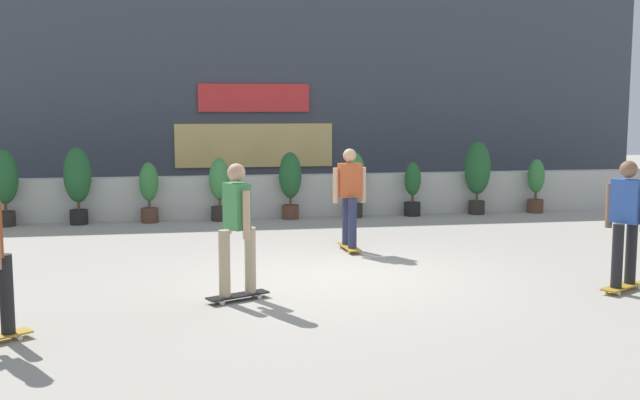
{
  "coord_description": "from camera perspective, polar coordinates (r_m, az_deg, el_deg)",
  "views": [
    {
      "loc": [
        -2.07,
        -10.26,
        2.37
      ],
      "look_at": [
        0.0,
        1.5,
        0.9
      ],
      "focal_mm": 42.46,
      "sensor_mm": 36.0,
      "label": 1
    }
  ],
  "objects": [
    {
      "name": "ground_plane",
      "position": [
        10.73,
        1.39,
        -5.75
      ],
      "size": [
        48.0,
        48.0,
        0.0
      ],
      "primitive_type": "plane",
      "color": "#A8A093"
    },
    {
      "name": "planter_wall",
      "position": [
        16.5,
        -2.7,
        0.33
      ],
      "size": [
        18.0,
        0.4,
        0.9
      ],
      "primitive_type": "cube",
      "color": "beige",
      "rests_on": "ground"
    },
    {
      "name": "building_backdrop",
      "position": [
        20.38,
        -4.2,
        9.48
      ],
      "size": [
        20.0,
        2.08,
        6.5
      ],
      "color": "#424751",
      "rests_on": "ground"
    },
    {
      "name": "potted_plant_0",
      "position": [
        16.28,
        -22.69,
        1.31
      ],
      "size": [
        0.54,
        0.54,
        1.54
      ],
      "color": "#2D2823",
      "rests_on": "ground"
    },
    {
      "name": "potted_plant_1",
      "position": [
        16.03,
        -17.81,
        1.49
      ],
      "size": [
        0.55,
        0.55,
        1.57
      ],
      "color": "black",
      "rests_on": "ground"
    },
    {
      "name": "potted_plant_2",
      "position": [
        15.92,
        -12.77,
        0.74
      ],
      "size": [
        0.39,
        0.39,
        1.25
      ],
      "color": "brown",
      "rests_on": "ground"
    },
    {
      "name": "potted_plant_3",
      "position": [
        15.91,
        -7.59,
        1.06
      ],
      "size": [
        0.42,
        0.42,
        1.32
      ],
      "color": "#2D2823",
      "rests_on": "ground"
    },
    {
      "name": "potted_plant_4",
      "position": [
        16.03,
        -2.26,
        1.46
      ],
      "size": [
        0.48,
        0.48,
        1.42
      ],
      "color": "brown",
      "rests_on": "ground"
    },
    {
      "name": "potted_plant_5",
      "position": [
        16.27,
        2.61,
        1.5
      ],
      "size": [
        0.47,
        0.47,
        1.41
      ],
      "color": "#2D2823",
      "rests_on": "ground"
    },
    {
      "name": "potted_plant_6",
      "position": [
        16.62,
        6.99,
        0.91
      ],
      "size": [
        0.36,
        0.36,
        1.18
      ],
      "color": "black",
      "rests_on": "ground"
    },
    {
      "name": "potted_plant_7",
      "position": [
        17.08,
        11.78,
        2.11
      ],
      "size": [
        0.57,
        0.57,
        1.62
      ],
      "color": "#2D2823",
      "rests_on": "ground"
    },
    {
      "name": "potted_plant_8",
      "position": [
        17.67,
        15.96,
        1.15
      ],
      "size": [
        0.37,
        0.37,
        1.21
      ],
      "color": "brown",
      "rests_on": "ground"
    },
    {
      "name": "skater_mid_plaza",
      "position": [
        12.44,
        2.24,
        0.42
      ],
      "size": [
        0.56,
        0.81,
        1.7
      ],
      "color": "#BF8C26",
      "rests_on": "ground"
    },
    {
      "name": "skater_foreground",
      "position": [
        9.27,
        -6.28,
        -1.9
      ],
      "size": [
        0.81,
        0.52,
        1.7
      ],
      "color": "black",
      "rests_on": "ground"
    },
    {
      "name": "skater_by_wall_left",
      "position": [
        10.45,
        22.07,
        -1.36
      ],
      "size": [
        0.79,
        0.58,
        1.7
      ],
      "color": "#BF8C26",
      "rests_on": "ground"
    }
  ]
}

